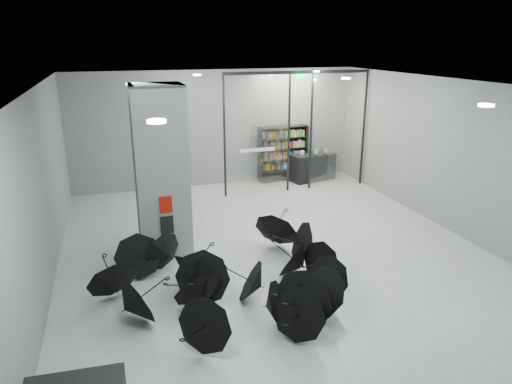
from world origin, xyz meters
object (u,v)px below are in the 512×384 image
object	(u,v)px
column	(161,170)
shop_counter	(313,167)
bookshelf	(283,153)
umbrella_cluster	(242,284)

from	to	relation	value
column	shop_counter	xyz separation A→B (m)	(5.92, 4.38, -1.50)
bookshelf	umbrella_cluster	world-z (taller)	bookshelf
column	shop_counter	world-z (taller)	column
shop_counter	bookshelf	bearing A→B (deg)	147.86
bookshelf	shop_counter	distance (m)	1.21
column	shop_counter	bearing A→B (deg)	36.55
column	umbrella_cluster	distance (m)	3.54
column	umbrella_cluster	world-z (taller)	column
bookshelf	shop_counter	bearing A→B (deg)	-24.92
bookshelf	shop_counter	world-z (taller)	bookshelf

